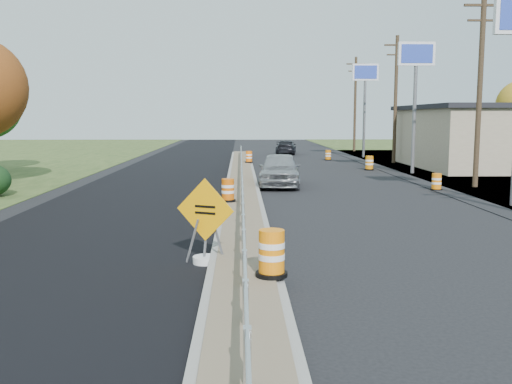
{
  "coord_description": "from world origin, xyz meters",
  "views": [
    {
      "loc": [
        -0.08,
        -18.57,
        3.43
      ],
      "look_at": [
        0.42,
        -0.83,
        1.1
      ],
      "focal_mm": 40.0,
      "sensor_mm": 36.0,
      "label": 1
    }
  ],
  "objects_px": {
    "car_dark_far": "(286,147)",
    "barrel_shoulder_far": "(328,155)",
    "barrel_shoulder_near": "(436,182)",
    "barrel_shoulder_mid": "(369,163)",
    "barrel_median_mid": "(228,191)",
    "barrel_median_far": "(249,157)",
    "barrel_median_near": "(272,254)",
    "caution_sign": "(206,242)",
    "car_silver": "(280,169)"
  },
  "relations": [
    {
      "from": "barrel_median_far",
      "to": "car_silver",
      "type": "relative_size",
      "value": 0.17
    },
    {
      "from": "caution_sign",
      "to": "barrel_shoulder_near",
      "type": "distance_m",
      "value": 16.73
    },
    {
      "from": "barrel_shoulder_mid",
      "to": "barrel_shoulder_far",
      "type": "height_order",
      "value": "barrel_shoulder_mid"
    },
    {
      "from": "barrel_median_near",
      "to": "barrel_shoulder_far",
      "type": "xyz_separation_m",
      "value": [
        6.45,
        34.36,
        -0.3
      ]
    },
    {
      "from": "barrel_shoulder_far",
      "to": "barrel_shoulder_mid",
      "type": "bearing_deg",
      "value": -81.05
    },
    {
      "from": "barrel_shoulder_near",
      "to": "barrel_shoulder_mid",
      "type": "bearing_deg",
      "value": 94.57
    },
    {
      "from": "barrel_median_near",
      "to": "barrel_shoulder_far",
      "type": "relative_size",
      "value": 1.17
    },
    {
      "from": "barrel_shoulder_near",
      "to": "barrel_median_mid",
      "type": "bearing_deg",
      "value": -153.39
    },
    {
      "from": "caution_sign",
      "to": "barrel_median_near",
      "type": "distance_m",
      "value": 2.42
    },
    {
      "from": "caution_sign",
      "to": "barrel_shoulder_near",
      "type": "bearing_deg",
      "value": 76.36
    },
    {
      "from": "barrel_shoulder_near",
      "to": "barrel_shoulder_far",
      "type": "height_order",
      "value": "barrel_shoulder_far"
    },
    {
      "from": "barrel_shoulder_mid",
      "to": "barrel_shoulder_far",
      "type": "relative_size",
      "value": 1.14
    },
    {
      "from": "barrel_median_near",
      "to": "barrel_median_far",
      "type": "height_order",
      "value": "barrel_median_near"
    },
    {
      "from": "barrel_shoulder_mid",
      "to": "car_dark_far",
      "type": "relative_size",
      "value": 0.21
    },
    {
      "from": "car_dark_far",
      "to": "barrel_shoulder_far",
      "type": "bearing_deg",
      "value": 116.73
    },
    {
      "from": "barrel_median_near",
      "to": "car_dark_far",
      "type": "height_order",
      "value": "car_dark_far"
    },
    {
      "from": "caution_sign",
      "to": "car_dark_far",
      "type": "relative_size",
      "value": 0.45
    },
    {
      "from": "car_silver",
      "to": "barrel_median_mid",
      "type": "bearing_deg",
      "value": -105.32
    },
    {
      "from": "caution_sign",
      "to": "barrel_shoulder_near",
      "type": "relative_size",
      "value": 2.51
    },
    {
      "from": "barrel_median_near",
      "to": "barrel_shoulder_near",
      "type": "xyz_separation_m",
      "value": [
        8.65,
        15.26,
        -0.3
      ]
    },
    {
      "from": "barrel_median_near",
      "to": "barrel_median_mid",
      "type": "xyz_separation_m",
      "value": [
        -1.1,
        10.38,
        -0.04
      ]
    },
    {
      "from": "barrel_median_mid",
      "to": "car_dark_far",
      "type": "distance_m",
      "value": 31.98
    },
    {
      "from": "barrel_shoulder_near",
      "to": "barrel_shoulder_far",
      "type": "xyz_separation_m",
      "value": [
        -2.2,
        19.1,
        0.0
      ]
    },
    {
      "from": "barrel_shoulder_near",
      "to": "caution_sign",
      "type": "bearing_deg",
      "value": -127.15
    },
    {
      "from": "barrel_shoulder_near",
      "to": "barrel_shoulder_far",
      "type": "distance_m",
      "value": 19.23
    },
    {
      "from": "barrel_shoulder_near",
      "to": "barrel_shoulder_mid",
      "type": "height_order",
      "value": "barrel_shoulder_mid"
    },
    {
      "from": "barrel_shoulder_far",
      "to": "car_silver",
      "type": "bearing_deg",
      "value": -106.51
    },
    {
      "from": "car_dark_far",
      "to": "caution_sign",
      "type": "bearing_deg",
      "value": 89.43
    },
    {
      "from": "barrel_median_far",
      "to": "barrel_shoulder_mid",
      "type": "bearing_deg",
      "value": -24.26
    },
    {
      "from": "caution_sign",
      "to": "barrel_shoulder_mid",
      "type": "distance_m",
      "value": 25.51
    },
    {
      "from": "barrel_median_mid",
      "to": "barrel_shoulder_far",
      "type": "distance_m",
      "value": 25.15
    },
    {
      "from": "barrel_median_mid",
      "to": "barrel_median_far",
      "type": "relative_size",
      "value": 1.07
    },
    {
      "from": "barrel_median_mid",
      "to": "barrel_median_near",
      "type": "bearing_deg",
      "value": -83.95
    },
    {
      "from": "caution_sign",
      "to": "barrel_median_mid",
      "type": "height_order",
      "value": "caution_sign"
    },
    {
      "from": "barrel_median_mid",
      "to": "barrel_shoulder_far",
      "type": "relative_size",
      "value": 1.07
    },
    {
      "from": "barrel_shoulder_near",
      "to": "car_dark_far",
      "type": "relative_size",
      "value": 0.18
    },
    {
      "from": "barrel_median_mid",
      "to": "barrel_median_far",
      "type": "height_order",
      "value": "barrel_median_mid"
    },
    {
      "from": "barrel_median_far",
      "to": "barrel_median_mid",
      "type": "bearing_deg",
      "value": -93.34
    },
    {
      "from": "barrel_shoulder_near",
      "to": "car_dark_far",
      "type": "bearing_deg",
      "value": 100.56
    },
    {
      "from": "barrel_median_mid",
      "to": "barrel_shoulder_near",
      "type": "xyz_separation_m",
      "value": [
        9.75,
        4.88,
        -0.26
      ]
    },
    {
      "from": "barrel_median_near",
      "to": "car_dark_far",
      "type": "distance_m",
      "value": 42.16
    },
    {
      "from": "barrel_median_mid",
      "to": "barrel_median_far",
      "type": "bearing_deg",
      "value": 86.66
    },
    {
      "from": "barrel_median_far",
      "to": "car_silver",
      "type": "height_order",
      "value": "car_silver"
    },
    {
      "from": "caution_sign",
      "to": "barrel_shoulder_mid",
      "type": "height_order",
      "value": "caution_sign"
    },
    {
      "from": "barrel_shoulder_near",
      "to": "car_silver",
      "type": "bearing_deg",
      "value": 165.51
    },
    {
      "from": "barrel_median_near",
      "to": "barrel_median_far",
      "type": "distance_m",
      "value": 29.21
    },
    {
      "from": "barrel_median_mid",
      "to": "car_dark_far",
      "type": "relative_size",
      "value": 0.2
    },
    {
      "from": "barrel_median_near",
      "to": "barrel_median_mid",
      "type": "height_order",
      "value": "barrel_median_near"
    },
    {
      "from": "barrel_median_near",
      "to": "barrel_median_mid",
      "type": "relative_size",
      "value": 1.09
    },
    {
      "from": "caution_sign",
      "to": "barrel_shoulder_mid",
      "type": "xyz_separation_m",
      "value": [
        9.27,
        23.76,
        -0.07
      ]
    }
  ]
}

